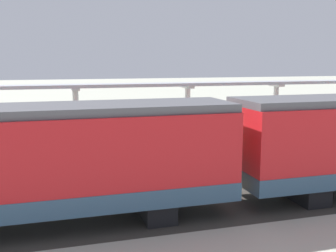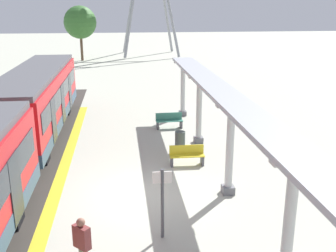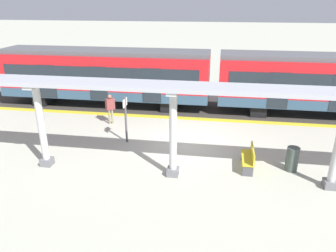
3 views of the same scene
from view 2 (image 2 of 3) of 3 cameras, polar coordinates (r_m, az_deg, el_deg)
ground_plane at (r=14.87m, az=-3.36°, el=-9.79°), size 176.00×176.00×0.00m
tactile_edge_strip at (r=15.07m, az=-16.09°, el=-10.09°), size 0.48×27.07×0.01m
trackbed at (r=15.48m, az=-22.92°, el=-10.06°), size 3.20×39.07×0.01m
train_far_carriage at (r=22.06m, az=-18.16°, el=3.41°), size 2.65×12.91×3.48m
canopy_pillar_second at (r=10.02m, az=16.89°, el=-13.48°), size 1.10×0.44×3.42m
canopy_pillar_third at (r=14.44m, az=8.83°, el=-3.30°), size 1.10×0.44×3.42m
canopy_pillar_fourth at (r=19.72m, az=4.47°, el=2.39°), size 1.10×0.44×3.42m
canopy_pillar_fifth at (r=24.68m, az=2.14°, el=5.40°), size 1.10×0.44×3.42m
canopy_beam at (r=14.10m, az=8.96°, el=3.69°), size 1.20×22.17×0.16m
bench_near_end at (r=22.42m, az=0.16°, el=0.80°), size 1.52×0.51×0.86m
bench_mid_platform at (r=17.34m, az=2.71°, el=-4.16°), size 1.51×0.47×0.86m
trash_bin at (r=18.84m, az=1.73°, el=-2.23°), size 0.48×0.48×0.99m
platform_info_sign at (r=11.78m, az=-0.81°, el=-10.11°), size 0.56×0.10×2.20m
passenger_waiting_near_edge at (r=10.64m, az=-12.20°, el=-15.65°), size 0.49×0.48×1.64m
tree_left_background at (r=50.91m, az=-12.45°, el=14.26°), size 3.93×3.93×6.58m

